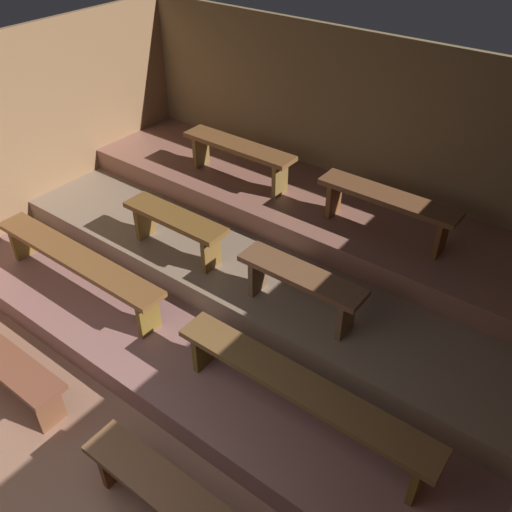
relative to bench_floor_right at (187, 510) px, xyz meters
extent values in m
cube|color=#8A5F4B|center=(-1.10, 1.51, -0.38)|extent=(6.25, 5.37, 0.08)
cube|color=olive|center=(-1.10, 3.83, 0.80)|extent=(6.25, 0.06, 2.29)
cube|color=brown|center=(-3.86, 1.51, 0.80)|extent=(0.06, 5.37, 2.29)
cube|color=#895C57|center=(-1.10, 2.14, -0.22)|extent=(5.45, 3.31, 0.24)
cube|color=#816B57|center=(-1.10, 2.65, 0.02)|extent=(5.45, 2.30, 0.24)
cube|color=#895849|center=(-1.10, 3.16, 0.26)|extent=(5.45, 1.27, 0.24)
cube|color=brown|center=(-1.48, 0.00, -0.16)|extent=(0.05, 0.23, 0.37)
cube|color=brown|center=(0.00, 0.00, 0.05)|extent=(1.69, 0.29, 0.05)
cube|color=brown|center=(-0.72, 0.00, -0.16)|extent=(0.05, 0.23, 0.37)
cube|color=brown|center=(-2.36, 1.05, 0.29)|extent=(2.10, 0.29, 0.05)
cube|color=brown|center=(-3.29, 1.05, 0.08)|extent=(0.05, 0.23, 0.37)
cube|color=brown|center=(-1.43, 1.05, 0.08)|extent=(0.05, 0.23, 0.37)
cube|color=brown|center=(0.15, 1.05, 0.29)|extent=(2.10, 0.29, 0.05)
cube|color=brown|center=(-0.78, 1.05, 0.08)|extent=(0.05, 0.23, 0.37)
cube|color=brown|center=(1.08, 1.05, 0.08)|extent=(0.05, 0.23, 0.37)
cube|color=brown|center=(-1.82, 1.84, 0.53)|extent=(1.13, 0.29, 0.05)
cube|color=brown|center=(-2.27, 1.84, 0.32)|extent=(0.05, 0.23, 0.37)
cube|color=brown|center=(-1.38, 1.84, 0.32)|extent=(0.05, 0.23, 0.37)
cube|color=brown|center=(-0.38, 1.84, 0.53)|extent=(1.13, 0.29, 0.05)
cube|color=brown|center=(-0.83, 1.84, 0.32)|extent=(0.05, 0.23, 0.37)
cube|color=brown|center=(0.06, 1.84, 0.32)|extent=(0.05, 0.23, 0.37)
cube|color=brown|center=(-1.98, 3.02, 0.77)|extent=(1.35, 0.29, 0.05)
cube|color=brown|center=(-2.54, 3.02, 0.56)|extent=(0.05, 0.23, 0.37)
cube|color=brown|center=(-1.43, 3.02, 0.56)|extent=(0.05, 0.23, 0.37)
cube|color=brown|center=(-0.22, 3.02, 0.77)|extent=(1.35, 0.29, 0.05)
cube|color=brown|center=(-0.78, 3.02, 0.56)|extent=(0.05, 0.23, 0.37)
cube|color=brown|center=(0.33, 3.02, 0.56)|extent=(0.05, 0.23, 0.37)
camera|label=1|loc=(1.42, -1.16, 3.34)|focal=38.24mm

